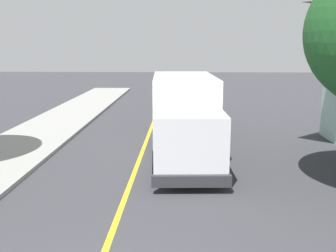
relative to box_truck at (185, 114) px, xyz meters
The scene contains 4 objects.
centre_line_yellow 2.50m from the box_truck, behind, with size 0.16×56.00×0.01m, color gold.
box_truck is the anchor object (origin of this frame).
parked_car_near 5.92m from the box_truck, 84.54° to the left, with size 1.90×4.44×1.67m.
parked_car_mid 12.73m from the box_truck, 88.63° to the left, with size 1.97×4.47×1.67m.
Camera 1 is at (1.65, -4.90, 4.39)m, focal length 41.19 mm.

